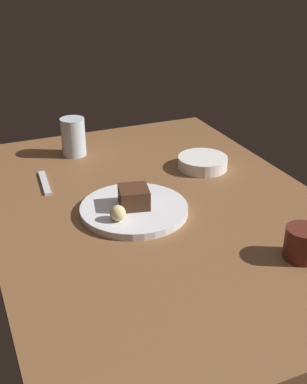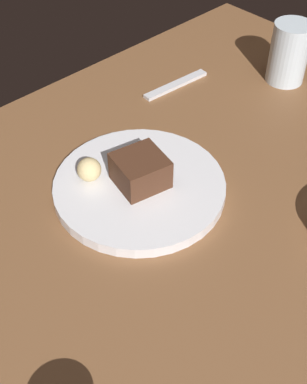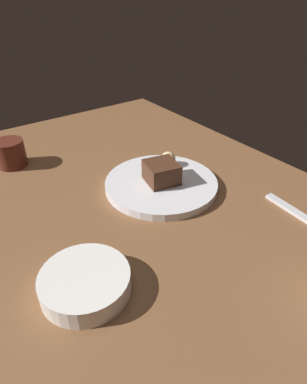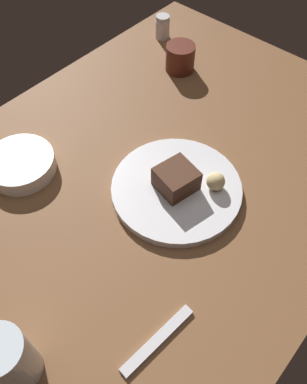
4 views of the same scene
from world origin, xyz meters
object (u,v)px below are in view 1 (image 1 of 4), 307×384
(dessert_plate, at_px, (134,209))
(coffee_cup, at_px, (302,243))
(bread_roll, at_px, (118,213))
(chocolate_cake_slice, at_px, (134,197))
(dessert_spoon, at_px, (45,183))
(side_bowl, at_px, (203,162))
(water_glass, at_px, (73,137))

(dessert_plate, bearing_deg, coffee_cup, -141.56)
(dessert_plate, relative_size, bread_roll, 7.12)
(chocolate_cake_slice, distance_m, coffee_cup, 0.41)
(dessert_plate, bearing_deg, dessert_spoon, 33.96)
(side_bowl, distance_m, dessert_spoon, 0.46)
(dessert_plate, relative_size, dessert_spoon, 1.79)
(dessert_plate, relative_size, chocolate_cake_slice, 3.66)
(water_glass, distance_m, coffee_cup, 0.81)
(side_bowl, relative_size, coffee_cup, 1.92)
(dessert_plate, distance_m, chocolate_cake_slice, 0.03)
(coffee_cup, relative_size, dessert_spoon, 0.51)
(water_glass, relative_size, coffee_cup, 1.56)
(chocolate_cake_slice, distance_m, dessert_spoon, 0.31)
(bread_roll, xyz_separation_m, water_glass, (0.48, -0.02, 0.02))
(chocolate_cake_slice, xyz_separation_m, side_bowl, (0.17, -0.29, -0.02))
(dessert_plate, height_order, bread_roll, bread_roll)
(side_bowl, xyz_separation_m, dessert_spoon, (0.08, 0.46, -0.01))
(dessert_plate, height_order, chocolate_cake_slice, chocolate_cake_slice)
(dessert_plate, relative_size, side_bowl, 1.83)
(side_bowl, bearing_deg, bread_roll, 123.12)
(bread_roll, xyz_separation_m, dessert_spoon, (0.30, 0.11, -0.03))
(coffee_cup, xyz_separation_m, dessert_spoon, (0.58, 0.43, -0.03))
(dessert_spoon, bearing_deg, coffee_cup, -138.66)
(chocolate_cake_slice, height_order, dessert_spoon, chocolate_cake_slice)
(bread_roll, distance_m, dessert_spoon, 0.32)
(water_glass, distance_m, dessert_spoon, 0.23)
(dessert_plate, bearing_deg, water_glass, 4.98)
(chocolate_cake_slice, relative_size, bread_roll, 1.94)
(water_glass, distance_m, side_bowl, 0.41)
(bread_roll, bearing_deg, side_bowl, -56.88)
(dessert_spoon, bearing_deg, dessert_plate, -141.24)
(coffee_cup, bearing_deg, dessert_spoon, 36.53)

